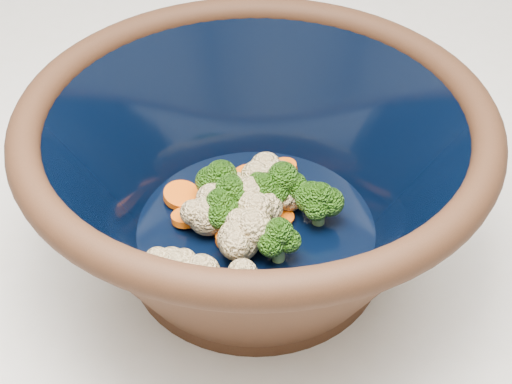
{
  "coord_description": "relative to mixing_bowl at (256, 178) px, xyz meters",
  "views": [
    {
      "loc": [
        0.18,
        -0.45,
        1.35
      ],
      "look_at": [
        0.07,
        -0.04,
        0.97
      ],
      "focal_mm": 50.0,
      "sensor_mm": 36.0,
      "label": 1
    }
  ],
  "objects": [
    {
      "name": "vegetable_pile",
      "position": [
        -0.01,
        -0.0,
        -0.03
      ],
      "size": [
        0.15,
        0.19,
        0.05
      ],
      "color": "#608442",
      "rests_on": "mixing_bowl"
    },
    {
      "name": "mixing_bowl",
      "position": [
        0.0,
        0.0,
        0.0
      ],
      "size": [
        0.36,
        0.36,
        0.16
      ],
      "rotation": [
        0.0,
        0.0,
        -0.04
      ],
      "color": "black",
      "rests_on": "counter"
    }
  ]
}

